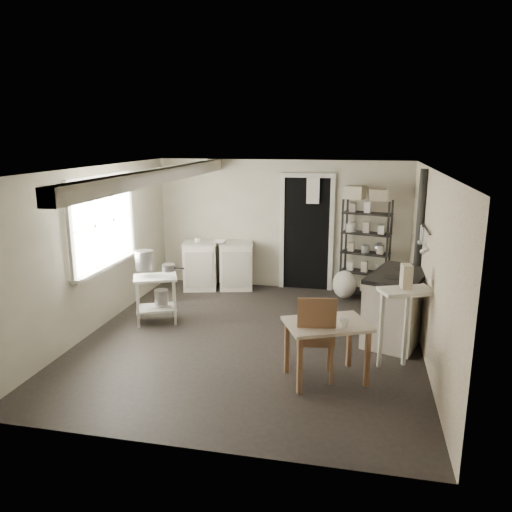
% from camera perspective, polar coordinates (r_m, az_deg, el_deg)
% --- Properties ---
extents(floor, '(5.00, 5.00, 0.00)m').
position_cam_1_polar(floor, '(6.91, -0.53, -9.49)').
color(floor, black).
rests_on(floor, ground).
extents(ceiling, '(5.00, 5.00, 0.00)m').
position_cam_1_polar(ceiling, '(6.36, -0.57, 9.92)').
color(ceiling, white).
rests_on(ceiling, wall_back).
extents(wall_back, '(4.50, 0.02, 2.30)m').
position_cam_1_polar(wall_back, '(8.94, 2.94, 3.57)').
color(wall_back, '#BEB8A2').
rests_on(wall_back, ground).
extents(wall_front, '(4.50, 0.02, 2.30)m').
position_cam_1_polar(wall_front, '(4.25, -7.98, -8.11)').
color(wall_front, '#BEB8A2').
rests_on(wall_front, ground).
extents(wall_left, '(0.02, 5.00, 2.30)m').
position_cam_1_polar(wall_left, '(7.35, -17.93, 0.70)').
color(wall_left, '#BEB8A2').
rests_on(wall_left, ground).
extents(wall_right, '(0.02, 5.00, 2.30)m').
position_cam_1_polar(wall_right, '(6.45, 19.36, -1.17)').
color(wall_right, '#BEB8A2').
rests_on(wall_right, ground).
extents(window, '(0.12, 1.76, 1.28)m').
position_cam_1_polar(window, '(7.44, -17.17, 3.66)').
color(window, beige).
rests_on(window, wall_left).
extents(doorway, '(0.96, 0.10, 2.08)m').
position_cam_1_polar(doorway, '(8.88, 5.77, 2.47)').
color(doorway, beige).
rests_on(doorway, ground).
extents(ceiling_beam, '(0.18, 5.00, 0.18)m').
position_cam_1_polar(ceiling_beam, '(6.73, -10.71, 9.04)').
color(ceiling_beam, beige).
rests_on(ceiling_beam, ceiling).
extents(wallpaper_panel, '(0.01, 5.00, 2.30)m').
position_cam_1_polar(wallpaper_panel, '(6.45, 19.27, -1.17)').
color(wallpaper_panel, beige).
rests_on(wallpaper_panel, wall_right).
extents(utensil_rail, '(0.06, 1.20, 0.44)m').
position_cam_1_polar(utensil_rail, '(6.94, 18.54, 3.29)').
color(utensil_rail, '#BABABC').
rests_on(utensil_rail, wall_right).
extents(prep_table, '(0.74, 0.65, 0.70)m').
position_cam_1_polar(prep_table, '(7.52, -11.36, -4.55)').
color(prep_table, beige).
rests_on(prep_table, ground).
extents(stockpot, '(0.28, 0.28, 0.29)m').
position_cam_1_polar(stockpot, '(7.43, -12.63, -0.49)').
color(stockpot, '#BABABC').
rests_on(stockpot, prep_table).
extents(saucepan, '(0.23, 0.23, 0.10)m').
position_cam_1_polar(saucepan, '(7.31, -9.98, -1.32)').
color(saucepan, '#BABABC').
rests_on(saucepan, prep_table).
extents(bucket, '(0.27, 0.27, 0.22)m').
position_cam_1_polar(bucket, '(7.52, -10.75, -4.64)').
color(bucket, '#BABABC').
rests_on(bucket, prep_table).
extents(base_cabinets, '(1.39, 0.85, 0.85)m').
position_cam_1_polar(base_cabinets, '(9.02, -4.35, -0.84)').
color(base_cabinets, silver).
rests_on(base_cabinets, ground).
extents(mixing_bowl, '(0.35, 0.35, 0.07)m').
position_cam_1_polar(mixing_bowl, '(8.82, -4.18, 2.12)').
color(mixing_bowl, white).
rests_on(mixing_bowl, base_cabinets).
extents(counter_cup, '(0.12, 0.12, 0.09)m').
position_cam_1_polar(counter_cup, '(8.86, -6.72, 2.19)').
color(counter_cup, white).
rests_on(counter_cup, base_cabinets).
extents(shelf_rack, '(0.85, 0.49, 1.68)m').
position_cam_1_polar(shelf_rack, '(8.57, 12.44, 1.45)').
color(shelf_rack, black).
rests_on(shelf_rack, ground).
extents(shelf_jar, '(0.10, 0.11, 0.20)m').
position_cam_1_polar(shelf_jar, '(8.50, 10.60, 4.33)').
color(shelf_jar, white).
rests_on(shelf_jar, shelf_rack).
extents(storage_box_a, '(0.38, 0.35, 0.21)m').
position_cam_1_polar(storage_box_a, '(8.47, 11.30, 8.63)').
color(storage_box_a, beige).
rests_on(storage_box_a, shelf_rack).
extents(storage_box_b, '(0.29, 0.27, 0.18)m').
position_cam_1_polar(storage_box_b, '(8.36, 13.90, 8.29)').
color(storage_box_b, beige).
rests_on(storage_box_b, shelf_rack).
extents(stove, '(0.99, 1.33, 0.93)m').
position_cam_1_polar(stove, '(7.03, 15.81, -5.75)').
color(stove, silver).
rests_on(stove, ground).
extents(stovepipe, '(0.13, 0.13, 1.54)m').
position_cam_1_polar(stovepipe, '(7.23, 18.31, 4.02)').
color(stovepipe, black).
rests_on(stovepipe, stove).
extents(side_ledge, '(0.71, 0.55, 0.96)m').
position_cam_1_polar(side_ledge, '(6.27, 16.52, -8.29)').
color(side_ledge, beige).
rests_on(side_ledge, ground).
extents(oats_box, '(0.14, 0.20, 0.28)m').
position_cam_1_polar(oats_box, '(6.13, 16.75, -3.08)').
color(oats_box, beige).
rests_on(oats_box, side_ledge).
extents(work_table, '(1.08, 0.94, 0.68)m').
position_cam_1_polar(work_table, '(5.77, 8.01, -10.37)').
color(work_table, '#BEB3A2').
rests_on(work_table, ground).
extents(table_cup, '(0.13, 0.13, 0.10)m').
position_cam_1_polar(table_cup, '(5.51, 10.04, -6.79)').
color(table_cup, white).
rests_on(table_cup, work_table).
extents(chair, '(0.48, 0.50, 1.02)m').
position_cam_1_polar(chair, '(5.76, 6.76, -9.22)').
color(chair, brown).
rests_on(chair, ground).
extents(flour_sack, '(0.50, 0.47, 0.48)m').
position_cam_1_polar(flour_sack, '(8.63, 10.08, -3.21)').
color(flour_sack, silver).
rests_on(flour_sack, ground).
extents(floor_crock, '(0.13, 0.13, 0.14)m').
position_cam_1_polar(floor_crock, '(6.86, 14.36, -9.41)').
color(floor_crock, white).
rests_on(floor_crock, ground).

